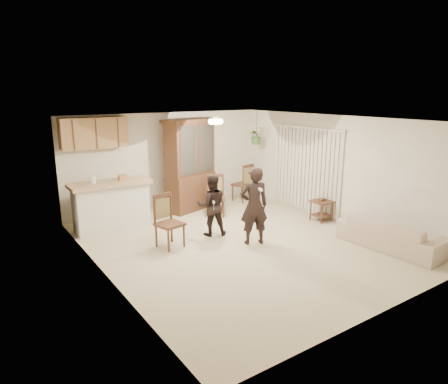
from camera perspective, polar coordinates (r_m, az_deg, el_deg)
floor at (r=8.25m, az=2.31°, el=-7.32°), size 6.50×6.50×0.00m
ceiling at (r=7.69m, az=2.50°, el=10.29°), size 5.50×6.50×0.02m
wall_back at (r=10.61m, az=-8.12°, el=4.43°), size 5.50×0.02×2.50m
wall_front at (r=5.71m, az=22.28°, el=-4.98°), size 5.50×0.02×2.50m
wall_left at (r=6.66m, az=-16.98°, el=-1.85°), size 0.02×6.50×2.50m
wall_right at (r=9.74m, az=15.55°, el=3.18°), size 0.02×6.50×2.50m
breakfast_bar at (r=9.28m, az=-15.76°, el=-2.12°), size 1.60×0.55×1.00m
bar_top at (r=9.15m, az=-15.99°, el=1.19°), size 1.75×0.70×0.08m
upper_cabinets at (r=9.65m, az=-18.07°, el=8.02°), size 1.50×0.34×0.70m
vertical_blinds at (r=10.33m, az=11.57°, el=3.17°), size 0.06×2.30×2.10m
ceiling_fixture at (r=8.80m, az=-1.18°, el=10.13°), size 0.36×0.36×0.20m
hanging_plant at (r=11.04m, az=4.65°, el=8.04°), size 0.43×0.37×0.48m
plant_cord at (r=11.01m, az=4.68°, el=9.72°), size 0.01×0.01×0.65m
sofa at (r=8.54m, az=22.82°, el=-5.08°), size 0.81×1.90×0.73m
adult at (r=7.98m, az=4.32°, el=-1.27°), size 0.77×0.63×1.80m
child at (r=8.51m, az=-1.79°, el=-1.82°), size 0.81×0.74×1.35m
china_hutch at (r=10.35m, az=-4.85°, el=3.78°), size 1.59×0.99×2.35m
side_table at (r=9.84m, az=13.75°, el=-2.56°), size 0.46×0.46×0.55m
chair_bar at (r=8.03m, az=-7.73°, el=-5.75°), size 0.56×0.56×1.07m
chair_hutch_left at (r=9.93m, az=-1.22°, el=-1.80°), size 0.62×0.62×1.02m
chair_hutch_right at (r=11.28m, az=2.64°, el=0.21°), size 0.56×0.56×1.07m
controller_adult at (r=7.56m, az=5.24°, el=0.35°), size 0.09×0.14×0.04m
controller_child at (r=8.18m, az=-1.49°, el=-1.48°), size 0.08×0.12×0.04m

